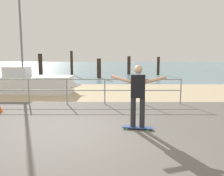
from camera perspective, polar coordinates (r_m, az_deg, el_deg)
name	(u,v)px	position (r m, az deg, el deg)	size (l,w,h in m)	color
ground_plane	(79,150)	(5.24, -7.87, -14.51)	(24.00, 10.00, 0.04)	#605B56
beach_strip	(100,91)	(12.96, -3.03, -0.84)	(24.00, 6.00, 0.04)	tan
sea_surface	(108,66)	(40.84, -0.92, 5.26)	(72.00, 50.00, 0.04)	slate
railing_fence	(48,87)	(9.82, -15.19, 0.13)	(10.76, 0.05, 1.05)	gray
sailboat	(33,83)	(12.88, -18.61, 1.06)	(4.99, 1.57, 5.85)	silver
skateboard	(138,127)	(6.46, 6.21, -9.42)	(0.82, 0.36, 0.08)	#334C8C
skateboarder	(138,92)	(6.24, 6.34, -1.08)	(1.43, 0.38, 1.65)	#26262B
groyne_post_0	(41,65)	(23.51, -16.82, 5.39)	(0.39, 0.39, 2.09)	#332319
groyne_post_1	(72,63)	(23.61, -9.64, 5.95)	(0.26, 0.26, 2.35)	#332319
groyne_post_2	(99,68)	(20.40, -3.10, 4.77)	(0.35, 0.35, 1.67)	#332319
groyne_post_3	(129,65)	(24.10, 4.16, 5.47)	(0.33, 0.33, 1.84)	#332319
groyne_post_4	(159,66)	(23.74, 11.16, 5.24)	(0.27, 0.27, 1.79)	#332319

